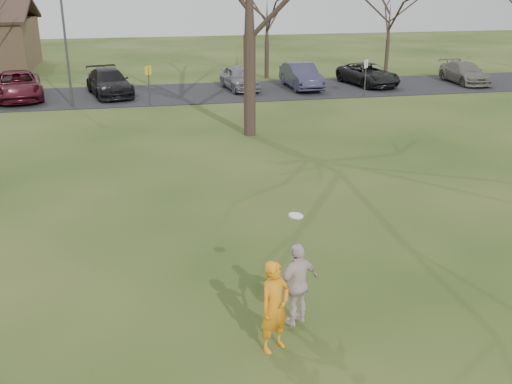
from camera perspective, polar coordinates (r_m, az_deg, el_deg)
ground at (r=11.36m, az=4.21°, el=-14.10°), size 120.00×120.00×0.00m
parking_strip at (r=34.69m, az=-7.14°, el=9.55°), size 62.00×6.50×0.04m
player_defender at (r=10.60m, az=1.85°, el=-11.16°), size 0.76×0.68×1.76m
car_2 at (r=35.17m, az=-22.30°, el=9.64°), size 3.44×5.77×1.50m
car_3 at (r=34.74m, az=-14.18°, el=10.36°), size 3.08×5.31×1.45m
car_4 at (r=35.50m, az=-1.65°, el=11.10°), size 2.11×4.21×1.38m
car_5 at (r=35.98m, az=4.45°, el=11.26°), size 1.70×4.54×1.48m
car_6 at (r=37.65m, az=10.92°, el=11.25°), size 3.08×5.11×1.33m
car_7 at (r=40.01m, az=19.74°, el=10.93°), size 1.93×4.49×1.29m
catching_play at (r=11.17m, az=4.10°, el=-8.96°), size 1.05×0.80×2.22m
lamp_post at (r=31.76m, az=-18.27°, el=14.94°), size 0.34×0.34×6.27m
sign_yellow at (r=31.39m, az=-10.47°, el=10.90°), size 0.35×0.35×2.08m
sign_white at (r=33.85m, az=10.69°, el=11.55°), size 0.35×0.35×2.08m
small_tree_row at (r=39.76m, az=-1.47°, el=16.69°), size 55.00×5.90×8.50m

